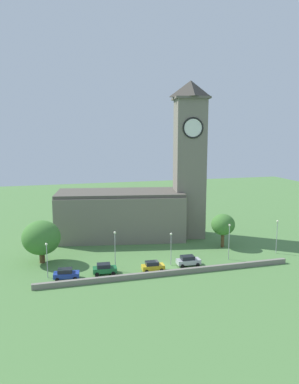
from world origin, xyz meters
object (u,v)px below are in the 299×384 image
at_px(streetlamp_east_mid, 229,236).
at_px(tree_riverside_east, 41,238).
at_px(streetlamp_central, 171,243).
at_px(streetlamp_west_end, 47,254).
at_px(car_silver, 188,261).
at_px(tree_churchyard, 223,225).
at_px(car_green, 104,269).
at_px(streetlamp_west_mid, 115,245).
at_px(car_yellow, 153,266).
at_px(church, 141,198).
at_px(car_blue, 66,274).
at_px(streetlamp_east_end, 277,231).

distance_m(streetlamp_east_mid, tree_riverside_east, 35.95).
bearing_deg(streetlamp_central, tree_riverside_east, 161.30).
bearing_deg(streetlamp_east_mid, streetlamp_west_end, -179.69).
height_order(car_silver, streetlamp_east_mid, streetlamp_east_mid).
bearing_deg(tree_churchyard, streetlamp_central, -151.76).
height_order(car_green, streetlamp_west_mid, streetlamp_west_mid).
distance_m(streetlamp_west_end, streetlamp_central, 22.32).
height_order(car_green, tree_riverside_east, tree_riverside_east).
bearing_deg(tree_riverside_east, streetlamp_east_mid, -12.61).
height_order(car_yellow, tree_churchyard, tree_churchyard).
height_order(church, car_blue, church).
height_order(church, streetlamp_east_mid, church).
bearing_deg(car_silver, car_yellow, -171.71).
bearing_deg(car_green, car_blue, -174.83).
xyz_separation_m(streetlamp_west_mid, tree_churchyard, (24.93, 7.83, 0.10)).
xyz_separation_m(car_yellow, streetlamp_central, (4.13, 2.09, 3.31)).
distance_m(church, tree_churchyard, 20.05).
bearing_deg(car_yellow, streetlamp_east_mid, 7.43).
bearing_deg(streetlamp_west_end, car_blue, -25.79).
bearing_deg(streetlamp_west_end, tree_churchyard, 12.16).
xyz_separation_m(car_green, streetlamp_west_mid, (2.10, 0.92, 3.91)).
relative_size(streetlamp_central, tree_riverside_east, 0.76).
xyz_separation_m(streetlamp_west_end, streetlamp_east_end, (45.34, 0.99, 0.46)).
xyz_separation_m(church, car_yellow, (-3.48, -22.35, -8.33)).
bearing_deg(streetlamp_central, car_blue, -175.15).
xyz_separation_m(car_green, tree_riverside_east, (-10.54, 8.89, 3.98)).
bearing_deg(streetlamp_east_mid, car_yellow, -172.57).
height_order(car_blue, tree_riverside_east, tree_riverside_east).
distance_m(car_silver, streetlamp_central, 4.61).
xyz_separation_m(streetlamp_west_end, tree_churchyard, (36.69, 7.91, 0.75)).
bearing_deg(streetlamp_west_end, tree_riverside_east, 96.27).
bearing_deg(church, car_blue, -130.42).
xyz_separation_m(car_silver, streetlamp_central, (-3.05, 1.04, 3.29)).
height_order(car_green, car_silver, car_silver).
bearing_deg(streetlamp_central, streetlamp_east_end, 2.01).
height_order(church, car_yellow, church).
xyz_separation_m(car_green, car_silver, (15.71, -0.00, 0.01)).
distance_m(car_yellow, streetlamp_central, 5.69).
relative_size(car_yellow, streetlamp_east_mid, 0.58).
distance_m(car_silver, tree_churchyard, 14.86).
relative_size(car_yellow, streetlamp_east_end, 0.59).
height_order(car_green, streetlamp_east_mid, streetlamp_east_mid).
distance_m(car_blue, car_yellow, 15.18).
xyz_separation_m(car_silver, streetlamp_west_end, (-25.37, 0.85, 3.25)).
distance_m(car_blue, streetlamp_east_end, 42.57).
height_order(car_green, streetlamp_west_end, streetlamp_west_end).
xyz_separation_m(car_blue, car_silver, (22.36, 0.60, 0.03)).
relative_size(church, car_silver, 8.08).
relative_size(car_silver, streetlamp_west_end, 0.72).
bearing_deg(car_silver, streetlamp_central, 161.20).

